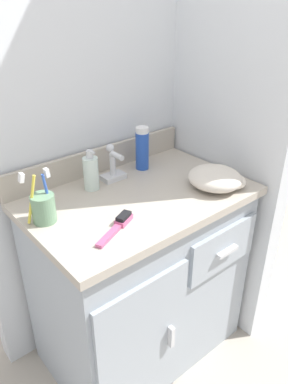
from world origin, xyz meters
TOP-DOWN VIEW (x-y plane):
  - ground_plane at (0.00, 0.00)m, footprint 6.00×6.00m
  - wall_back at (0.00, 0.31)m, footprint 0.97×0.08m
  - wall_right at (0.45, 0.00)m, footprint 0.08×0.59m
  - vanity at (-0.00, -0.00)m, footprint 0.79×0.53m
  - backsplash at (0.00, 0.25)m, footprint 0.79×0.02m
  - sink_faucet at (0.00, 0.15)m, footprint 0.09×0.09m
  - toothbrush_cup at (-0.33, 0.05)m, footprint 0.09×0.07m
  - soap_dispenser at (-0.10, 0.14)m, footprint 0.05×0.06m
  - shaving_cream_can at (0.15, 0.16)m, footprint 0.05×0.05m
  - hairbrush at (-0.18, -0.12)m, footprint 0.18×0.10m
  - hand_towel at (0.26, -0.14)m, footprint 0.20×0.20m

SIDE VIEW (x-z plane):
  - ground_plane at x=0.00m, z-range 0.00..0.00m
  - vanity at x=0.00m, z-range 0.02..0.77m
  - hairbrush at x=-0.18m, z-range 0.75..0.78m
  - hand_towel at x=0.26m, z-range 0.75..0.82m
  - backsplash at x=0.00m, z-range 0.75..0.85m
  - sink_faucet at x=0.00m, z-range 0.73..0.87m
  - toothbrush_cup at x=-0.33m, z-range 0.72..0.89m
  - soap_dispenser at x=-0.10m, z-range 0.74..0.89m
  - shaving_cream_can at x=0.15m, z-range 0.75..0.92m
  - wall_back at x=0.00m, z-range 0.00..2.20m
  - wall_right at x=0.45m, z-range 0.00..2.20m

